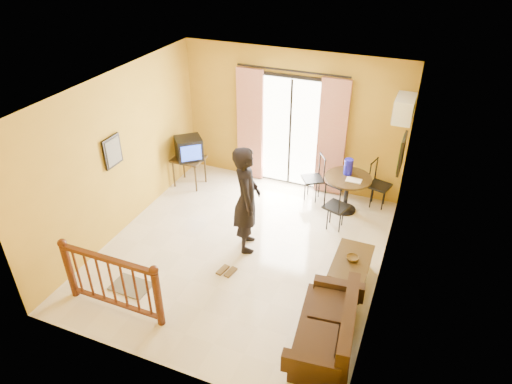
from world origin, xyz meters
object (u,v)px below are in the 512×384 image
at_px(dining_table, 347,184).
at_px(sofa, 329,330).
at_px(standing_person, 247,200).
at_px(coffee_table, 351,267).
at_px(television, 189,148).

xyz_separation_m(dining_table, sofa, (0.51, -3.27, -0.30)).
bearing_deg(dining_table, standing_person, -127.27).
bearing_deg(dining_table, coffee_table, -75.24).
relative_size(television, standing_person, 0.36).
distance_m(dining_table, sofa, 3.32).
xyz_separation_m(television, coffee_table, (3.72, -1.69, -0.56)).
height_order(coffee_table, sofa, sofa).
relative_size(television, dining_table, 0.78).
xyz_separation_m(coffee_table, standing_person, (-1.82, 0.22, 0.65)).
xyz_separation_m(television, dining_table, (3.20, 0.26, -0.27)).
bearing_deg(television, coffee_table, -65.46).
xyz_separation_m(television, sofa, (3.71, -3.01, -0.57)).
relative_size(dining_table, standing_person, 0.47).
bearing_deg(dining_table, sofa, -81.13).
xyz_separation_m(dining_table, coffee_table, (0.51, -1.95, -0.29)).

